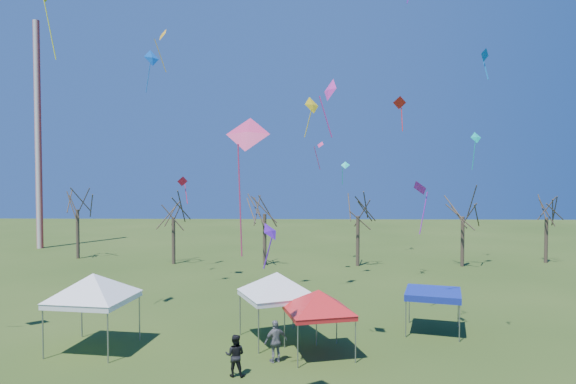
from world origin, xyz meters
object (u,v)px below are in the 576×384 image
tree_2 (265,196)px  tent_white_mid (277,277)px  tent_red (319,294)px  tree_5 (547,201)px  tree_3 (358,198)px  tree_0 (77,192)px  tent_blue (433,294)px  person_grey (276,341)px  tree_1 (173,201)px  person_dark (235,355)px  tent_white_west (93,279)px  tree_4 (463,199)px  radio_mast (38,135)px

tree_2 → tent_white_mid: bearing=-84.3°
tent_red → tree_5: bearing=48.2°
tree_3 → tree_0: bearing=172.9°
tent_blue → person_grey: 9.30m
tree_1 → tent_blue: 27.35m
tent_blue → tent_white_mid: bearing=-169.6°
person_dark → person_grey: (1.60, 1.59, 0.07)m
tree_3 → person_dark: size_ratio=4.57×
tent_white_west → tent_blue: bearing=10.2°
tent_white_west → tree_4: bearing=42.2°
radio_mast → tent_white_mid: size_ratio=5.99×
tent_white_mid → tent_red: 2.90m
tree_0 → person_grey: size_ratio=4.51×
tree_3 → tent_white_west: size_ratio=1.68×
tent_red → person_dark: tent_red is taller
tree_5 → person_dark: bearing=-133.2°
tree_4 → person_dark: size_ratio=4.56×
tree_2 → tree_3: 8.41m
tree_5 → tent_red: bearing=-131.8°
tent_blue → person_dark: size_ratio=1.98×
radio_mast → tent_red: (29.70, -32.59, -9.68)m
tree_0 → tent_blue: bearing=-38.0°
tent_white_west → tent_red: size_ratio=1.22×
tree_4 → tree_5: tree_4 is taller
tree_0 → tent_white_west: bearing=-64.9°
radio_mast → tree_5: bearing=-8.7°
tent_blue → tree_1: bearing=133.4°
radio_mast → person_grey: radio_mast is taller
radio_mast → tree_5: radio_mast is taller
tree_0 → radio_mast: bearing=137.2°
tree_2 → tent_white_west: size_ratio=1.74×
person_dark → tree_2: bearing=-83.7°
tent_white_west → tent_blue: 17.11m
tree_3 → person_grey: (-6.25, -23.57, -5.14)m
tree_2 → person_dark: 26.06m
radio_mast → person_dark: radio_mast is taller
person_dark → person_grey: person_grey is taller
tree_1 → person_grey: (10.55, -24.17, -4.86)m
radio_mast → tree_2: 28.08m
tent_white_mid → tree_4: bearing=52.7°
tree_4 → tent_blue: size_ratio=2.30×
tree_0 → tree_4: bearing=-5.3°
radio_mast → tree_4: radio_mast is taller
tree_0 → tent_white_mid: size_ratio=2.02×
tree_0 → tent_white_west: 28.26m
tree_2 → person_grey: 24.59m
tree_1 → tree_4: bearing=-1.4°
tent_white_mid → tent_red: bearing=-45.9°
tree_5 → person_grey: size_ratio=3.99×
tree_2 → tent_white_mid: tree_2 is taller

